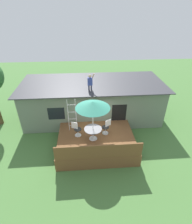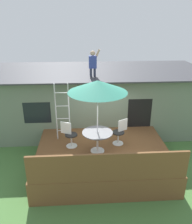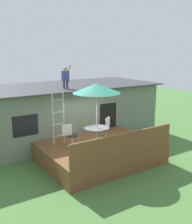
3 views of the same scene
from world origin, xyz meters
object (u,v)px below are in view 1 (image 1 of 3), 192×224
object	(u,v)px
step_ladder	(72,116)
patio_chair_left	(77,129)
person_figure	(90,81)
patio_table	(93,131)
patio_chair_right	(106,127)
patio_umbrella	(93,105)

from	to	relation	value
step_ladder	patio_chair_left	world-z (taller)	step_ladder
person_figure	patio_chair_left	distance (m)	3.26
person_figure	step_ladder	bearing A→B (deg)	-126.07
patio_table	patio_chair_left	size ratio (longest dim) A/B	1.13
patio_table	person_figure	distance (m)	3.35
patio_chair_left	patio_chair_right	world-z (taller)	same
patio_umbrella	person_figure	world-z (taller)	person_figure
patio_umbrella	step_ladder	xyz separation A→B (m)	(-1.22, 0.97, -1.25)
patio_umbrella	patio_chair_left	bearing A→B (deg)	156.35
patio_umbrella	patio_chair_right	size ratio (longest dim) A/B	2.76
patio_chair_left	patio_table	bearing A→B (deg)	0.00
person_figure	patio_chair_right	size ratio (longest dim) A/B	1.21
patio_chair_right	patio_umbrella	bearing A→B (deg)	-0.00
patio_table	patio_chair_left	world-z (taller)	patio_chair_left
patio_chair_left	patio_umbrella	bearing A→B (deg)	0.00
step_ladder	person_figure	xyz separation A→B (m)	(1.22, 1.67, 1.55)
patio_chair_left	step_ladder	bearing A→B (deg)	138.19
patio_table	patio_chair_left	bearing A→B (deg)	156.35
step_ladder	person_figure	size ratio (longest dim) A/B	1.98
person_figure	patio_chair_left	size ratio (longest dim) A/B	1.21
patio_umbrella	patio_chair_left	size ratio (longest dim) A/B	2.76
step_ladder	patio_chair_right	size ratio (longest dim) A/B	2.39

